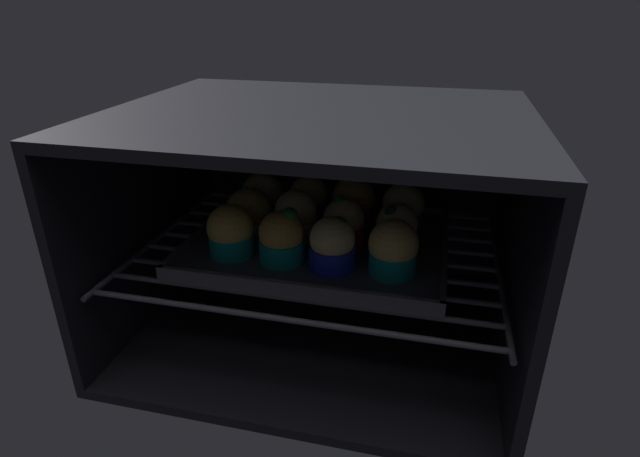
{
  "coord_description": "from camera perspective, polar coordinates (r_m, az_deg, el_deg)",
  "views": [
    {
      "loc": [
        16.7,
        -46.81,
        50.26
      ],
      "look_at": [
        0.0,
        22.61,
        17.17
      ],
      "focal_mm": 28.47,
      "sensor_mm": 36.0,
      "label": 1
    }
  ],
  "objects": [
    {
      "name": "muffin_row2_col0",
      "position": [
        0.88,
        -6.47,
        3.59
      ],
      "size": [
        7.06,
        7.06,
        7.55
      ],
      "color": "#0C8C84",
      "rests_on": "baking_tray"
    },
    {
      "name": "oven_rack",
      "position": [
        0.8,
        -0.1,
        -2.51
      ],
      "size": [
        54.8,
        42.0,
        0.8
      ],
      "color": "#51515B",
      "rests_on": "oven_cavity"
    },
    {
      "name": "oven_cavity",
      "position": [
        0.82,
        0.59,
        0.93
      ],
      "size": [
        59.0,
        47.0,
        37.0
      ],
      "color": "black",
      "rests_on": "ground"
    },
    {
      "name": "muffin_row0_col2",
      "position": [
        0.7,
        1.42,
        -1.81
      ],
      "size": [
        6.53,
        6.53,
        7.64
      ],
      "color": "#1928B7",
      "rests_on": "baking_tray"
    },
    {
      "name": "muffin_row1_col0",
      "position": [
        0.82,
        -8.02,
        1.72
      ],
      "size": [
        7.15,
        7.15,
        7.69
      ],
      "color": "silver",
      "rests_on": "baking_tray"
    },
    {
      "name": "muffin_row0_col3",
      "position": [
        0.69,
        8.22,
        -2.28
      ],
      "size": [
        6.84,
        6.84,
        7.85
      ],
      "color": "#0C8C84",
      "rests_on": "baking_tray"
    },
    {
      "name": "muffin_row2_col1",
      "position": [
        0.86,
        -1.28,
        3.38
      ],
      "size": [
        6.53,
        6.53,
        7.67
      ],
      "color": "#1928B7",
      "rests_on": "baking_tray"
    },
    {
      "name": "muffin_row1_col3",
      "position": [
        0.77,
        8.59,
        0.01
      ],
      "size": [
        6.53,
        6.53,
        7.18
      ],
      "color": "#1928B7",
      "rests_on": "baking_tray"
    },
    {
      "name": "baking_tray",
      "position": [
        0.8,
        0.0,
        -1.63
      ],
      "size": [
        38.96,
        31.18,
        2.2
      ],
      "color": "#4C4C51",
      "rests_on": "oven_rack"
    },
    {
      "name": "muffin_row2_col2",
      "position": [
        0.84,
        3.79,
        3.03
      ],
      "size": [
        7.11,
        7.11,
        8.4
      ],
      "color": "#7A238C",
      "rests_on": "baking_tray"
    },
    {
      "name": "muffin_row0_col1",
      "position": [
        0.72,
        -4.33,
        -1.09
      ],
      "size": [
        6.53,
        6.53,
        8.22
      ],
      "color": "#0C8C84",
      "rests_on": "baking_tray"
    },
    {
      "name": "muffin_row1_col2",
      "position": [
        0.77,
        2.68,
        0.62
      ],
      "size": [
        6.53,
        6.53,
        7.76
      ],
      "color": "red",
      "rests_on": "baking_tray"
    },
    {
      "name": "muffin_row2_col3",
      "position": [
        0.83,
        9.32,
        2.29
      ],
      "size": [
        6.83,
        6.83,
        7.78
      ],
      "color": "#1928B7",
      "rests_on": "baking_tray"
    },
    {
      "name": "muffin_row0_col0",
      "position": [
        0.75,
        -10.01,
        -0.43
      ],
      "size": [
        6.83,
        6.83,
        7.77
      ],
      "color": "#0C8C84",
      "rests_on": "baking_tray"
    },
    {
      "name": "muffin_row1_col1",
      "position": [
        0.79,
        -2.74,
        1.4
      ],
      "size": [
        6.63,
        6.63,
        7.73
      ],
      "color": "silver",
      "rests_on": "baking_tray"
    }
  ]
}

